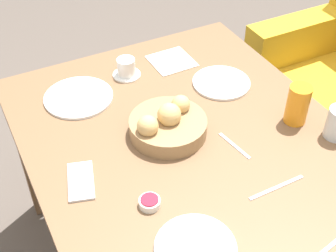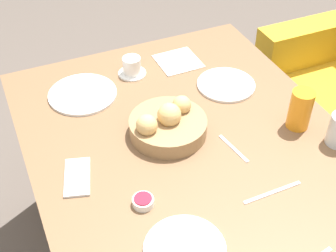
# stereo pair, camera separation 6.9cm
# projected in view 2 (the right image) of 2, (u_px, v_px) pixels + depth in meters

# --- Properties ---
(dining_table) EXTENTS (1.26, 1.00, 0.71)m
(dining_table) POSITION_uv_depth(u_px,v_px,m) (190.00, 163.00, 1.55)
(dining_table) COLOR brown
(dining_table) RESTS_ON ground_plane
(bread_basket) EXTENTS (0.25, 0.25, 0.12)m
(bread_basket) POSITION_uv_depth(u_px,v_px,m) (168.00, 124.00, 1.50)
(bread_basket) COLOR #99754C
(bread_basket) RESTS_ON dining_table
(plate_near_left) EXTENTS (0.25, 0.25, 0.01)m
(plate_near_left) POSITION_uv_depth(u_px,v_px,m) (83.00, 94.00, 1.68)
(plate_near_left) COLOR white
(plate_near_left) RESTS_ON dining_table
(plate_near_right) EXTENTS (0.21, 0.21, 0.01)m
(plate_near_right) POSITION_uv_depth(u_px,v_px,m) (185.00, 249.00, 1.18)
(plate_near_right) COLOR white
(plate_near_right) RESTS_ON dining_table
(plate_far_center) EXTENTS (0.21, 0.21, 0.01)m
(plate_far_center) POSITION_uv_depth(u_px,v_px,m) (226.00, 85.00, 1.72)
(plate_far_center) COLOR white
(plate_far_center) RESTS_ON dining_table
(juice_glass) EXTENTS (0.07, 0.07, 0.14)m
(juice_glass) POSITION_uv_depth(u_px,v_px,m) (300.00, 109.00, 1.51)
(juice_glass) COLOR orange
(juice_glass) RESTS_ON dining_table
(coffee_cup) EXTENTS (0.11, 0.11, 0.07)m
(coffee_cup) POSITION_uv_depth(u_px,v_px,m) (132.00, 67.00, 1.76)
(coffee_cup) COLOR white
(coffee_cup) RESTS_ON dining_table
(jam_bowl_berry) EXTENTS (0.06, 0.06, 0.03)m
(jam_bowl_berry) POSITION_uv_depth(u_px,v_px,m) (143.00, 201.00, 1.29)
(jam_bowl_berry) COLOR white
(jam_bowl_berry) RESTS_ON dining_table
(knife_silver) EXTENTS (0.01, 0.19, 0.00)m
(knife_silver) POSITION_uv_depth(u_px,v_px,m) (272.00, 192.00, 1.33)
(knife_silver) COLOR #B7B7BC
(knife_silver) RESTS_ON dining_table
(spoon_coffee) EXTENTS (0.14, 0.03, 0.00)m
(spoon_coffee) POSITION_uv_depth(u_px,v_px,m) (233.00, 148.00, 1.47)
(spoon_coffee) COLOR #B7B7BC
(spoon_coffee) RESTS_ON dining_table
(napkin) EXTENTS (0.16, 0.16, 0.00)m
(napkin) POSITION_uv_depth(u_px,v_px,m) (178.00, 61.00, 1.84)
(napkin) COLOR silver
(napkin) RESTS_ON dining_table
(cell_phone) EXTENTS (0.16, 0.11, 0.01)m
(cell_phone) POSITION_uv_depth(u_px,v_px,m) (77.00, 176.00, 1.38)
(cell_phone) COLOR silver
(cell_phone) RESTS_ON dining_table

